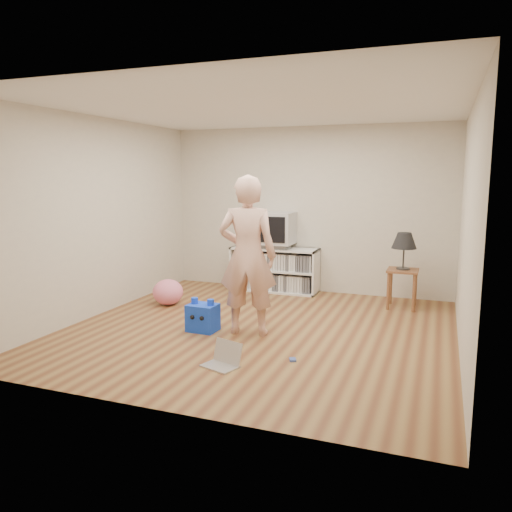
{
  "coord_description": "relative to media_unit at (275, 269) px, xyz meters",
  "views": [
    {
      "loc": [
        2.01,
        -5.45,
        1.84
      ],
      "look_at": [
        -0.19,
        0.4,
        0.83
      ],
      "focal_mm": 35.0,
      "sensor_mm": 36.0,
      "label": 1
    }
  ],
  "objects": [
    {
      "name": "ground",
      "position": [
        0.47,
        -2.04,
        -0.35
      ],
      "size": [
        4.5,
        4.5,
        0.0
      ],
      "primitive_type": "plane",
      "color": "brown",
      "rests_on": "ground"
    },
    {
      "name": "walls",
      "position": [
        0.47,
        -2.04,
        0.95
      ],
      "size": [
        4.52,
        4.52,
        2.6
      ],
      "color": "beige",
      "rests_on": "ground"
    },
    {
      "name": "ceiling",
      "position": [
        0.47,
        -2.04,
        2.25
      ],
      "size": [
        4.5,
        4.5,
        0.01
      ],
      "primitive_type": "cube",
      "color": "white",
      "rests_on": "walls"
    },
    {
      "name": "media_unit",
      "position": [
        0.0,
        0.0,
        0.0
      ],
      "size": [
        1.4,
        0.45,
        0.7
      ],
      "color": "white",
      "rests_on": "ground"
    },
    {
      "name": "dvd_deck",
      "position": [
        -0.0,
        -0.02,
        0.39
      ],
      "size": [
        0.45,
        0.35,
        0.07
      ],
      "primitive_type": "cube",
      "color": "gray",
      "rests_on": "media_unit"
    },
    {
      "name": "crt_tv",
      "position": [
        0.0,
        -0.02,
        0.67
      ],
      "size": [
        0.6,
        0.53,
        0.5
      ],
      "color": "#ADADB3",
      "rests_on": "dvd_deck"
    },
    {
      "name": "side_table",
      "position": [
        2.0,
        -0.39,
        0.07
      ],
      "size": [
        0.42,
        0.42,
        0.55
      ],
      "color": "brown",
      "rests_on": "ground"
    },
    {
      "name": "table_lamp",
      "position": [
        2.0,
        -0.39,
        0.59
      ],
      "size": [
        0.34,
        0.34,
        0.52
      ],
      "color": "#333333",
      "rests_on": "side_table"
    },
    {
      "name": "person",
      "position": [
        0.4,
        -2.21,
        0.58
      ],
      "size": [
        0.75,
        0.57,
        1.85
      ],
      "primitive_type": "imported",
      "rotation": [
        0.0,
        0.0,
        3.34
      ],
      "color": "beige",
      "rests_on": "ground"
    },
    {
      "name": "laptop",
      "position": [
        0.55,
        -3.24,
        -0.29
      ],
      "size": [
        0.4,
        0.36,
        0.23
      ],
      "rotation": [
        0.0,
        0.0,
        -0.32
      ],
      "color": "silver",
      "rests_on": "ground"
    },
    {
      "name": "playing_cards",
      "position": [
        1.15,
        -2.88,
        -0.34
      ],
      "size": [
        0.09,
        0.11,
        0.02
      ],
      "primitive_type": "cube",
      "rotation": [
        0.0,
        0.0,
        0.4
      ],
      "color": "#3F56A9",
      "rests_on": "ground"
    },
    {
      "name": "plush_blue",
      "position": [
        -0.14,
        -2.31,
        -0.18
      ],
      "size": [
        0.35,
        0.31,
        0.4
      ],
      "rotation": [
        0.0,
        0.0,
        -0.04
      ],
      "color": "blue",
      "rests_on": "ground"
    },
    {
      "name": "plush_pink",
      "position": [
        -1.16,
        -1.38,
        -0.17
      ],
      "size": [
        0.5,
        0.5,
        0.37
      ],
      "primitive_type": "ellipsoid",
      "rotation": [
        0.0,
        0.0,
        0.17
      ],
      "color": "pink",
      "rests_on": "ground"
    }
  ]
}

